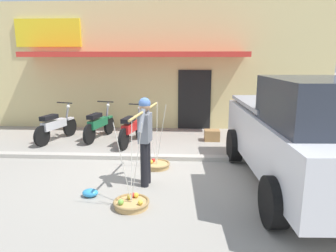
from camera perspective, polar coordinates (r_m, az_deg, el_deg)
ground_plane at (r=6.89m, az=-4.01°, el=-7.97°), size 90.00×90.00×0.00m
sidewalk_curb at (r=7.53m, az=-3.37°, el=-5.75°), size 20.00×0.24×0.10m
fruit_vendor at (r=5.81m, az=-4.24°, el=-1.76°), size 0.29×1.88×1.70m
fruit_basket_left_side at (r=5.27m, az=-6.78°, el=-13.85°), size 0.60×0.60×1.45m
fruit_basket_right_side at (r=6.95m, az=-2.16°, el=-7.08°), size 0.60×0.60×1.45m
motorcycle_nearest_shop at (r=9.59m, az=-20.03°, el=0.01°), size 0.68×1.77×1.09m
motorcycle_second_in_row at (r=9.45m, az=-12.61°, el=0.30°), size 0.60×1.79×1.09m
motorcycle_third_in_row at (r=8.76m, az=-6.68°, el=-0.45°), size 0.59×1.80×1.09m
parked_truck at (r=6.10m, az=24.14°, el=-1.64°), size 2.30×4.77×2.10m
storefront_building at (r=13.06m, az=-4.12°, el=11.18°), size 13.00×6.00×4.20m
plastic_litter_bag at (r=5.76m, az=-14.16°, el=-11.86°), size 0.28×0.22×0.14m
wooden_crate at (r=9.21m, az=8.11°, el=-1.71°), size 0.44×0.36×0.32m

